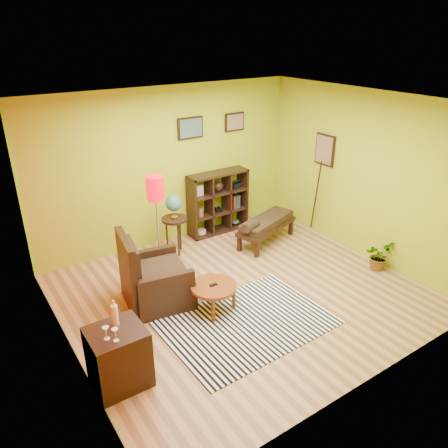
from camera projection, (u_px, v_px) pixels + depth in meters
ground at (242, 293)px, 6.61m from camera, size 5.00×5.00×0.00m
room_shell at (238, 181)px, 5.82m from camera, size 5.04×4.54×2.82m
zebra_rug at (248, 323)px, 5.93m from camera, size 2.25×1.58×0.01m
coffee_table at (213, 289)px, 6.09m from camera, size 0.65×0.65×0.42m
armchair at (153, 282)px, 6.26m from camera, size 1.04×1.04×1.10m
side_cabinet at (119, 357)px, 4.81m from camera, size 0.60×0.55×1.03m
floor_lamp at (156, 198)px, 6.35m from camera, size 0.26×0.26×1.73m
globe_table at (174, 210)px, 7.45m from camera, size 0.44×0.44×1.08m
cube_shelf at (219, 202)px, 8.36m from camera, size 1.20×0.35×1.20m
bench at (266, 224)px, 7.96m from camera, size 1.39×0.85×0.61m
potted_plant at (378, 258)px, 7.20m from camera, size 0.54×0.57×0.37m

